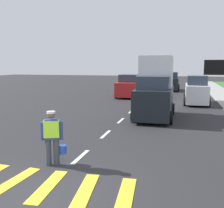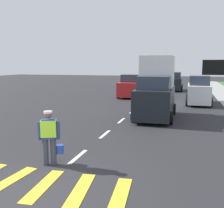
{
  "view_description": "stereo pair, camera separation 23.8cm",
  "coord_description": "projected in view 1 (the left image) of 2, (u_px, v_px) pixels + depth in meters",
  "views": [
    {
      "loc": [
        3.18,
        -5.28,
        3.04
      ],
      "look_at": [
        -0.17,
        7.44,
        1.1
      ],
      "focal_mm": 42.82,
      "sensor_mm": 36.0,
      "label": 1
    },
    {
      "loc": [
        3.41,
        -5.22,
        3.04
      ],
      "look_at": [
        -0.17,
        7.44,
        1.1
      ],
      "focal_mm": 42.82,
      "sensor_mm": 36.0,
      "label": 2
    }
  ],
  "objects": [
    {
      "name": "lane_center_line",
      "position": [
        153.0,
        92.0,
        30.41
      ],
      "size": [
        0.14,
        46.4,
        0.01
      ],
      "color": "silver",
      "rests_on": "ground"
    },
    {
      "name": "ground_plane",
      "position": [
        149.0,
        96.0,
        26.39
      ],
      "size": [
        96.0,
        96.0,
        0.0
      ],
      "primitive_type": "plane",
      "color": "#28282B"
    },
    {
      "name": "delivery_truck",
      "position": [
        155.0,
        90.0,
        15.36
      ],
      "size": [
        2.16,
        4.6,
        3.54
      ],
      "color": "black",
      "rests_on": "ground"
    },
    {
      "name": "car_outgoing_far",
      "position": [
        171.0,
        82.0,
        31.62
      ],
      "size": [
        2.02,
        4.25,
        2.2
      ],
      "color": "black",
      "rests_on": "ground"
    },
    {
      "name": "car_oncoming_second",
      "position": [
        129.0,
        87.0,
        25.25
      ],
      "size": [
        2.08,
        4.26,
        2.15
      ],
      "color": "red",
      "rests_on": "ground"
    },
    {
      "name": "road_worker",
      "position": [
        53.0,
        135.0,
        8.04
      ],
      "size": [
        0.68,
        0.55,
        1.67
      ],
      "color": "#383D4C",
      "rests_on": "ground"
    },
    {
      "name": "crosswalk_stripes",
      "position": [
        48.0,
        186.0,
        6.74
      ],
      "size": [
        4.48,
        1.93,
        0.01
      ],
      "color": "yellow",
      "rests_on": "ground"
    },
    {
      "name": "car_parked_far",
      "position": [
        196.0,
        91.0,
        20.76
      ],
      "size": [
        1.87,
        4.21,
        2.23
      ],
      "color": "silver",
      "rests_on": "ground"
    }
  ]
}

